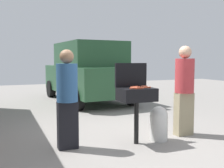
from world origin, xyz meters
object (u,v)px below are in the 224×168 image
Objects in this scene: person_left at (67,95)px; parked_minivan at (88,72)px; hot_dog_2 at (134,88)px; hot_dog_5 at (140,88)px; hot_dog_4 at (147,87)px; propane_tank at (159,123)px; person_right at (184,87)px; hot_dog_1 at (134,87)px; hot_dog_6 at (144,86)px; hot_dog_7 at (134,88)px; hot_dog_0 at (134,88)px; hot_dog_3 at (137,87)px; bbq_grill at (137,97)px.

person_left is 5.07m from parked_minivan.
hot_dog_2 is 0.10m from hot_dog_5.
hot_dog_4 reaches higher than propane_tank.
person_right reaches higher than hot_dog_2.
hot_dog_4 is at bearing -51.86° from hot_dog_1.
hot_dog_6 and hot_dog_7 have the same top height.
hot_dog_4 is (0.27, 0.04, 0.00)m from hot_dog_0.
person_right is at bearing 5.98° from hot_dog_3.
person_right is at bearing 7.24° from bbq_grill.
person_left is at bearing 164.35° from hot_dog_2.
hot_dog_2 is 5.08m from parked_minivan.
hot_dog_3 and hot_dog_7 have the same top height.
hot_dog_1 is at bearing 173.55° from hot_dog_6.
hot_dog_1 is at bearing 89.97° from bbq_grill.
hot_dog_6 is 0.03× the size of parked_minivan.
propane_tank is (0.46, 0.02, -0.50)m from bbq_grill.
propane_tank is at bearing 20.30° from hot_dog_5.
hot_dog_7 reaches higher than bbq_grill.
hot_dog_4 is 1.00× the size of hot_dog_7.
person_left is at bearing 173.89° from propane_tank.
bbq_grill is 0.19m from hot_dog_1.
hot_dog_2 is at bearing -178.77° from hot_dog_4.
hot_dog_4 is 0.97m from person_right.
person_left reaches higher than hot_dog_1.
propane_tank is at bearing 11.80° from hot_dog_2.
hot_dog_2 is 0.21× the size of propane_tank.
parked_minivan reaches higher than person_left.
person_left is at bearing 64.62° from parked_minivan.
propane_tank is (0.54, 0.06, -0.66)m from hot_dog_7.
hot_dog_5 is at bearing -159.14° from hot_dog_4.
hot_dog_1 is 0.22m from hot_dog_2.
hot_dog_2 and hot_dog_5 have the same top height.
hot_dog_0 is at bearing -133.53° from bbq_grill.
hot_dog_2 is 1.22m from person_right.
parked_minivan reaches higher than propane_tank.
hot_dog_5 is at bearing 77.82° from parked_minivan.
bbq_grill is 0.23m from hot_dog_5.
person_right is 0.38× the size of parked_minivan.
person_right is at bearing 90.70° from parked_minivan.
hot_dog_4 is 1.33m from person_left.
hot_dog_2 is at bearing -117.60° from hot_dog_7.
hot_dog_0 is at bearing -172.13° from hot_dog_4.
hot_dog_4 is 0.23m from hot_dog_7.
parked_minivan is (-0.41, 4.78, 0.10)m from person_right.
hot_dog_2 is 1.00× the size of hot_dog_5.
hot_dog_6 is at bearing 78.26° from hot_dog_4.
hot_dog_2 reaches higher than bbq_grill.
hot_dog_7 is (-0.23, 0.05, 0.00)m from hot_dog_4.
hot_dog_6 is (0.29, 0.17, 0.00)m from hot_dog_2.
person_left is (-1.03, 0.32, -0.11)m from hot_dog_0.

